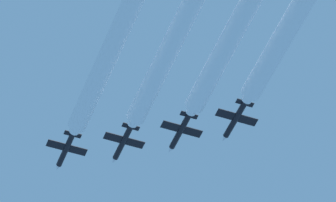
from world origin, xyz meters
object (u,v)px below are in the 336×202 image
(jet_second_echelon, at_px, (123,143))
(jet_third_echelon, at_px, (180,132))
(jet_fourth_echelon, at_px, (235,120))
(jet_lead, at_px, (66,150))

(jet_second_echelon, bearing_deg, jet_third_echelon, -41.57)
(jet_third_echelon, relative_size, jet_fourth_echelon, 1.00)
(jet_third_echelon, bearing_deg, jet_lead, 141.03)
(jet_second_echelon, distance_m, jet_fourth_echelon, 26.21)
(jet_third_echelon, bearing_deg, jet_second_echelon, 138.43)
(jet_fourth_echelon, bearing_deg, jet_third_echelon, 136.52)
(jet_lead, xyz_separation_m, jet_third_echelon, (20.84, -16.86, -2.69))
(jet_lead, height_order, jet_fourth_echelon, jet_lead)
(jet_fourth_echelon, bearing_deg, jet_lead, 139.59)
(jet_lead, bearing_deg, jet_fourth_echelon, -40.41)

